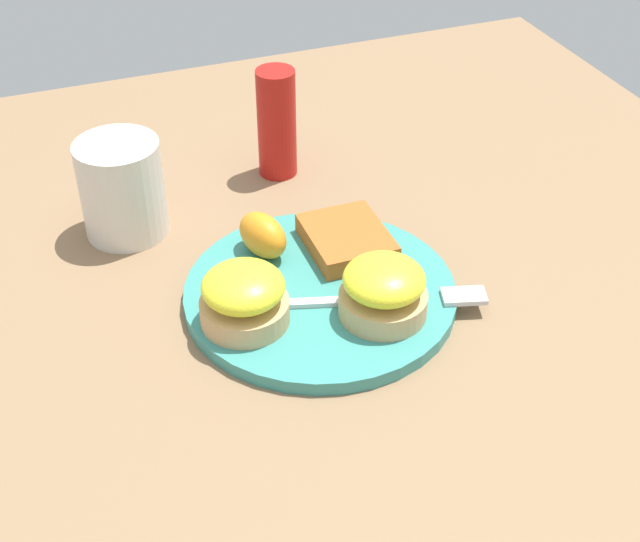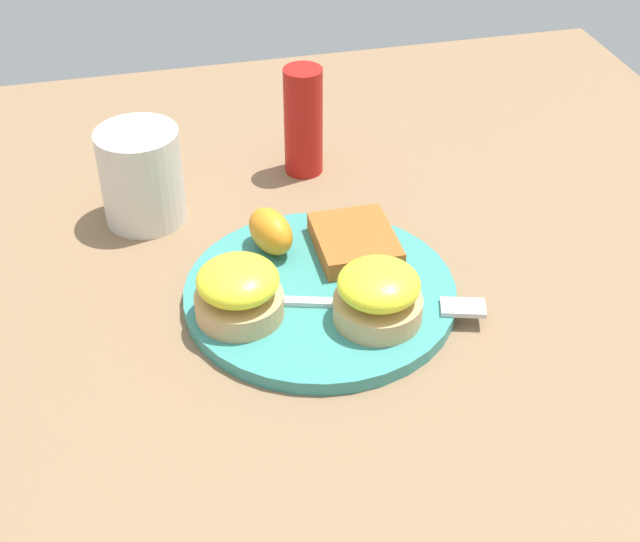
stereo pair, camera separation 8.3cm
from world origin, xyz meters
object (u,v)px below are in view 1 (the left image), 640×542
object	(u,v)px
sandwich_benedict_left	(244,297)
fork	(394,299)
orange_wedge	(263,235)
cup	(122,188)
hashbrown_patty	(347,239)
condiment_bottle	(277,123)
sandwich_benedict_right	(384,290)

from	to	relation	value
sandwich_benedict_left	fork	bearing A→B (deg)	-99.54
orange_wedge	sandwich_benedict_left	bearing A→B (deg)	152.90
sandwich_benedict_left	orange_wedge	world-z (taller)	sandwich_benedict_left
fork	cup	bearing A→B (deg)	42.50
sandwich_benedict_left	cup	world-z (taller)	cup
hashbrown_patty	fork	distance (m)	0.10
orange_wedge	hashbrown_patty	bearing A→B (deg)	-103.79
sandwich_benedict_left	fork	size ratio (longest dim) A/B	0.41
condiment_bottle	fork	bearing A→B (deg)	-176.03
hashbrown_patty	condiment_bottle	world-z (taller)	condiment_bottle
orange_wedge	condiment_bottle	distance (m)	0.18
condiment_bottle	orange_wedge	bearing A→B (deg)	156.76
sandwich_benedict_left	cup	distance (m)	0.21
sandwich_benedict_left	orange_wedge	xyz separation A→B (m)	(0.09, -0.05, -0.00)
sandwich_benedict_left	hashbrown_patty	distance (m)	0.15
sandwich_benedict_left	cup	size ratio (longest dim) A/B	0.68
sandwich_benedict_left	sandwich_benedict_right	bearing A→B (deg)	-106.07
hashbrown_patty	orange_wedge	xyz separation A→B (m)	(0.02, 0.08, 0.01)
fork	condiment_bottle	world-z (taller)	condiment_bottle
sandwich_benedict_left	condiment_bottle	bearing A→B (deg)	-24.65
sandwich_benedict_right	condiment_bottle	distance (m)	0.29
hashbrown_patty	condiment_bottle	distance (m)	0.19
orange_wedge	cup	distance (m)	0.16
cup	condiment_bottle	xyz separation A→B (m)	(0.06, -0.19, 0.01)
orange_wedge	fork	xyz separation A→B (m)	(-0.12, -0.09, -0.02)
hashbrown_patty	orange_wedge	bearing A→B (deg)	76.21
sandwich_benedict_left	hashbrown_patty	bearing A→B (deg)	-60.63
orange_wedge	fork	world-z (taller)	orange_wedge
hashbrown_patty	cup	world-z (taller)	cup
fork	condiment_bottle	xyz separation A→B (m)	(0.28, 0.02, 0.05)
sandwich_benedict_right	cup	bearing A→B (deg)	38.61
sandwich_benedict_left	condiment_bottle	distance (m)	0.28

